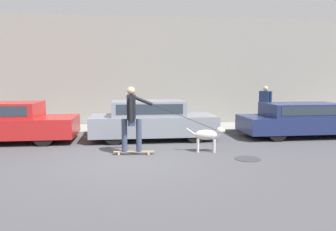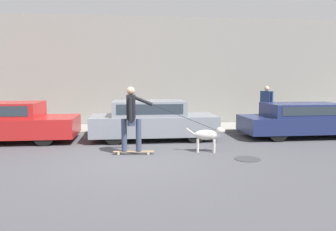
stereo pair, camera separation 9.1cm
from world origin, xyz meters
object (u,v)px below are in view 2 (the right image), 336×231
Objects in this scene: parked_car_1 at (152,120)px; pedestrian_with_bag at (267,104)px; parked_car_0 at (3,122)px; skateboarder at (132,116)px; dog at (207,135)px; parked_car_2 at (306,120)px.

parked_car_1 is 2.58× the size of pedestrian_with_bag.
pedestrian_with_bag is at bearing 9.12° from parked_car_0.
parked_car_1 is 1.42× the size of skateboarder.
parked_car_0 is at bearing 172.03° from dog.
skateboarder reaches higher than pedestrian_with_bag.
parked_car_1 is at bearing 135.26° from dog.
pedestrian_with_bag is at bearing 111.94° from parked_car_2.
parked_car_2 is at bearing -1.19° from parked_car_0.
parked_car_0 is 4.74m from parked_car_1.
skateboarder is (-5.96, -2.11, 0.44)m from parked_car_2.
parked_car_0 is at bearing -22.77° from pedestrian_with_bag.
pedestrian_with_bag is (9.32, 1.69, 0.37)m from parked_car_0.
skateboarder reaches higher than dog.
parked_car_0 is 4.63m from skateboarder.
parked_car_0 is 0.98× the size of parked_car_2.
parked_car_1 is 5.32m from parked_car_2.
dog is 2.13m from skateboarder.
parked_car_0 is 9.48m from pedestrian_with_bag.
parked_car_1 is 0.89× the size of parked_car_2.
pedestrian_with_bag is at bearing 39.40° from skateboarder.
skateboarder is at bearing -108.09° from parked_car_1.
skateboarder is at bearing -166.97° from dog.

